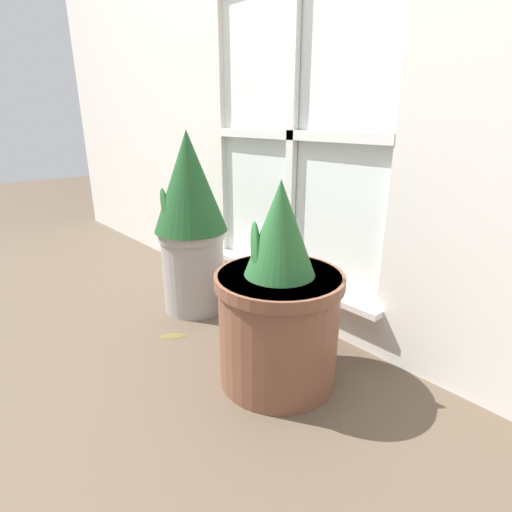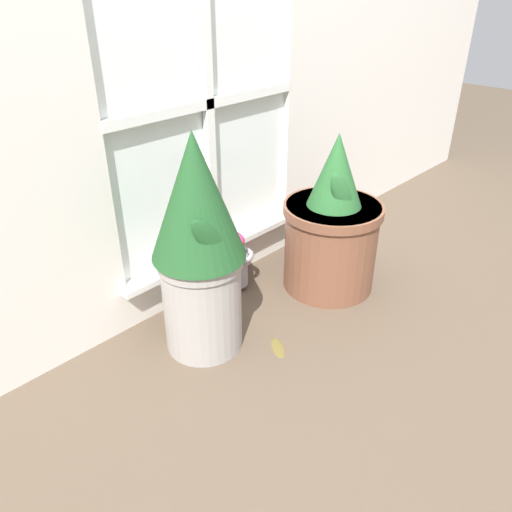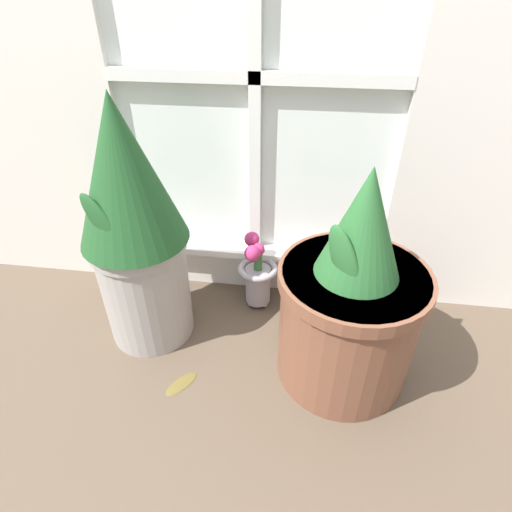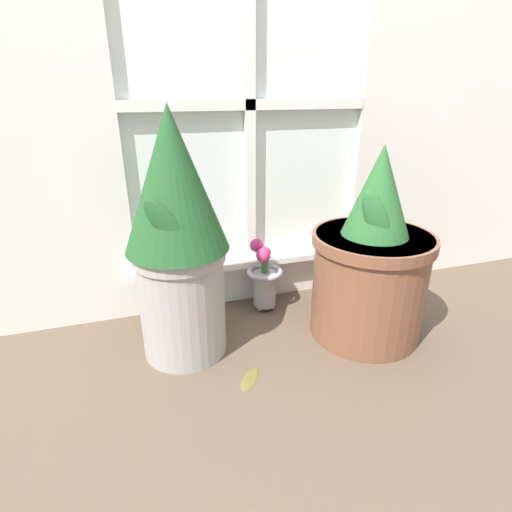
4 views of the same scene
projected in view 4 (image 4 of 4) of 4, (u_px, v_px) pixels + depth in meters
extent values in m
plane|color=brown|center=(297.00, 371.00, 1.22)|extent=(10.00, 10.00, 0.00)
cube|color=silver|center=(250.00, 275.00, 1.63)|extent=(0.87, 0.05, 0.18)
cube|color=white|center=(247.00, 104.00, 1.39)|extent=(0.87, 0.02, 1.13)
cube|color=white|center=(250.00, 105.00, 1.36)|extent=(0.04, 0.02, 1.13)
cube|color=white|center=(250.00, 105.00, 1.36)|extent=(0.87, 0.02, 0.04)
cube|color=white|center=(253.00, 262.00, 1.56)|extent=(0.93, 0.06, 0.02)
cylinder|color=#9E9993|center=(183.00, 301.00, 1.26)|extent=(0.27, 0.27, 0.36)
cylinder|color=#9E9993|center=(179.00, 254.00, 1.19)|extent=(0.28, 0.28, 0.04)
cylinder|color=#38281E|center=(178.00, 250.00, 1.19)|extent=(0.24, 0.24, 0.01)
cone|color=#1E4C23|center=(173.00, 180.00, 1.11)|extent=(0.31, 0.31, 0.41)
ellipsoid|color=#1E4C23|center=(168.00, 227.00, 1.05)|extent=(0.16, 0.08, 0.19)
cylinder|color=brown|center=(368.00, 285.00, 1.35)|extent=(0.37, 0.37, 0.37)
cylinder|color=brown|center=(373.00, 240.00, 1.29)|extent=(0.39, 0.39, 0.04)
cylinder|color=#38281E|center=(374.00, 236.00, 1.28)|extent=(0.34, 0.34, 0.01)
cone|color=#28602D|center=(379.00, 191.00, 1.22)|extent=(0.21, 0.21, 0.28)
ellipsoid|color=#28602D|center=(377.00, 220.00, 1.19)|extent=(0.13, 0.10, 0.20)
sphere|color=#99939E|center=(262.00, 302.00, 1.59)|extent=(0.02, 0.02, 0.02)
sphere|color=#99939E|center=(259.00, 309.00, 1.54)|extent=(0.02, 0.02, 0.02)
sphere|color=#99939E|center=(272.00, 307.00, 1.56)|extent=(0.02, 0.02, 0.02)
cylinder|color=#99939E|center=(265.00, 288.00, 1.53)|extent=(0.09, 0.09, 0.14)
torus|color=#99939E|center=(265.00, 272.00, 1.51)|extent=(0.14, 0.14, 0.02)
cylinder|color=#386633|center=(265.00, 263.00, 1.49)|extent=(0.03, 0.03, 0.08)
sphere|color=#B22D66|center=(265.00, 253.00, 1.48)|extent=(0.05, 0.05, 0.05)
sphere|color=#B22D66|center=(258.00, 245.00, 1.48)|extent=(0.05, 0.05, 0.05)
sphere|color=#B22D66|center=(263.00, 255.00, 1.45)|extent=(0.05, 0.05, 0.05)
ellipsoid|color=brown|center=(250.00, 378.00, 1.18)|extent=(0.10, 0.12, 0.01)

